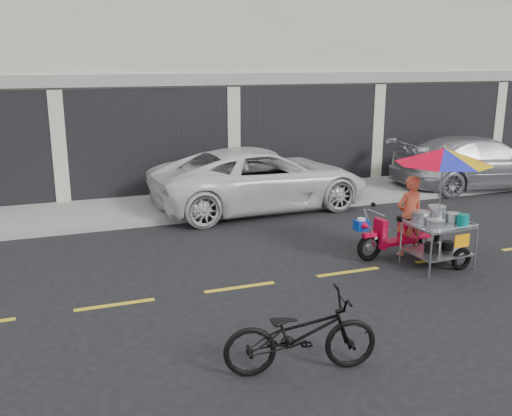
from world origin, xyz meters
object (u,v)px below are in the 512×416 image
object	(u,v)px
near_bicycle	(301,334)
food_vendor_rig	(429,189)
white_pickup	(261,178)
silver_pickup	(479,163)

from	to	relation	value
near_bicycle	food_vendor_rig	size ratio (longest dim) A/B	0.83
white_pickup	near_bicycle	world-z (taller)	white_pickup
silver_pickup	near_bicycle	bearing A→B (deg)	134.20
near_bicycle	food_vendor_rig	xyz separation A→B (m)	(3.74, 2.71, 0.88)
white_pickup	food_vendor_rig	distance (m)	4.94
near_bicycle	food_vendor_rig	world-z (taller)	food_vendor_rig
near_bicycle	food_vendor_rig	bearing A→B (deg)	-43.70
silver_pickup	food_vendor_rig	distance (m)	7.03
white_pickup	food_vendor_rig	size ratio (longest dim) A/B	2.43
silver_pickup	white_pickup	bearing A→B (deg)	94.66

